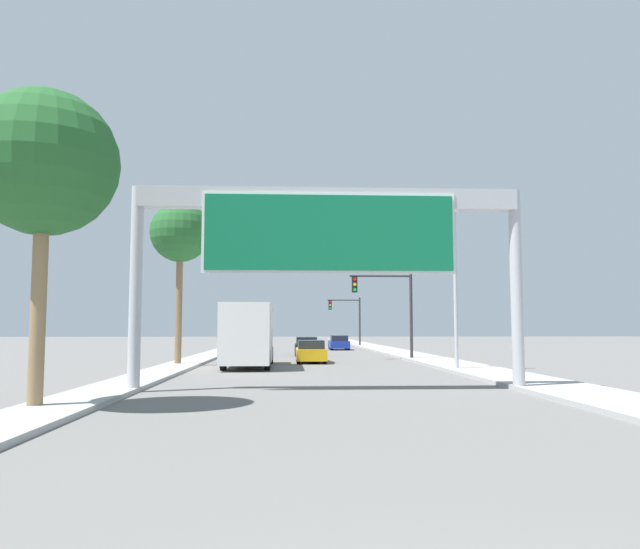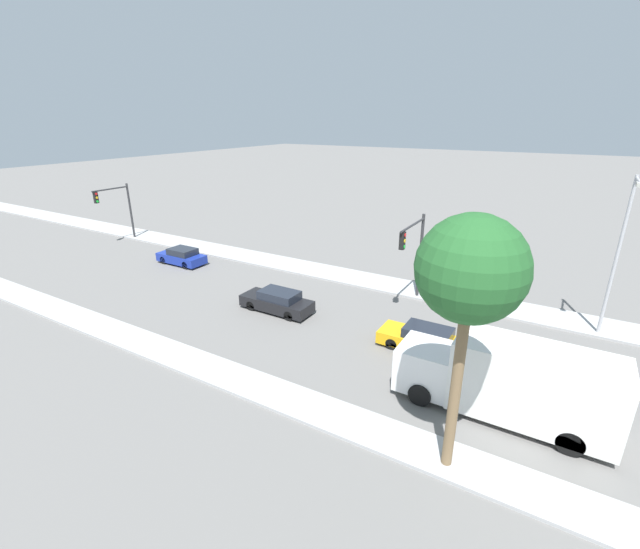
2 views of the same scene
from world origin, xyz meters
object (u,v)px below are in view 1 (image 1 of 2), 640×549
Objects in this scene: sign_gantry at (329,228)px; palm_tree_foreground at (44,164)px; car_mid_center at (339,343)px; traffic_light_mid_block at (349,314)px; street_lamp_right at (450,264)px; truck_box_primary at (249,336)px; traffic_light_near_intersection at (391,300)px; palm_tree_background at (180,234)px; car_mid_left at (306,347)px; car_far_center at (311,352)px.

palm_tree_foreground is (-7.77, -4.51, 0.91)m from sign_gantry.
traffic_light_mid_block is at bearing 79.19° from car_mid_center.
truck_box_primary is at bearing 161.28° from street_lamp_right.
traffic_light_near_intersection is at bearing -90.22° from traffic_light_mid_block.
palm_tree_background is (0.30, 18.76, 1.02)m from palm_tree_foreground.
palm_tree_foreground reaches higher than truck_box_primary.
car_mid_center is at bearing 95.56° from traffic_light_near_intersection.
traffic_light_mid_block is (2.01, 10.52, 3.09)m from car_mid_center.
palm_tree_background is (-3.98, 1.39, 5.69)m from truck_box_primary.
traffic_light_mid_block is 0.62× the size of street_lamp_right.
palm_tree_foreground is at bearing -103.81° from car_mid_left.
truck_box_primary is 7.08m from palm_tree_background.
truck_box_primary is (-7.00, -26.75, 1.04)m from car_mid_center.
street_lamp_right is at bearing 55.07° from sign_gantry.
truck_box_primary reaches higher than car_mid_left.
car_mid_left is at bearing 59.82° from palm_tree_background.
truck_box_primary is at bearing -103.59° from traffic_light_mid_block.
sign_gantry is at bearing -95.05° from car_mid_center.
truck_box_primary is at bearing -140.75° from traffic_light_near_intersection.
palm_tree_background reaches higher than truck_box_primary.
car_mid_center is 11.15m from traffic_light_mid_block.
truck_box_primary is at bearing 105.22° from sign_gantry.
car_mid_center is at bearing 95.86° from street_lamp_right.
traffic_light_mid_block is at bearing 70.10° from palm_tree_background.
sign_gantry is 16.21m from palm_tree_background.
car_mid_center is (3.50, 39.61, -4.80)m from sign_gantry.
street_lamp_right reaches higher than car_far_center.
traffic_light_near_intersection is at bearing 96.40° from street_lamp_right.
truck_box_primary is 1.02× the size of palm_tree_foreground.
car_mid_left is 23.87m from traffic_light_mid_block.
traffic_light_near_intersection is at bearing 39.25° from truck_box_primary.
traffic_light_mid_block is (5.51, 23.02, 3.08)m from car_mid_left.
traffic_light_mid_block is at bearing 80.42° from car_far_center.
car_mid_left is 0.81× the size of traffic_light_near_intersection.
traffic_light_near_intersection reaches higher than car_far_center.
palm_tree_background is at bearing 117.69° from sign_gantry.
traffic_light_mid_block is at bearing 83.73° from sign_gantry.
car_far_center is 33.24m from traffic_light_mid_block.
street_lamp_right reaches higher than palm_tree_foreground.
street_lamp_right is at bearing -18.72° from truck_box_primary.
street_lamp_right is (1.09, -40.69, 1.50)m from traffic_light_mid_block.
traffic_light_mid_block reaches higher than truck_box_primary.
car_mid_left is 0.85× the size of traffic_light_mid_block.
palm_tree_background is 15.02m from street_lamp_right.
palm_tree_foreground is (-7.77, -22.01, 5.72)m from car_far_center.
car_far_center is at bearing 70.55° from palm_tree_foreground.
sign_gantry is at bearing -96.27° from traffic_light_mid_block.
car_mid_center is 0.50× the size of truck_box_primary.
traffic_light_near_intersection is 0.65× the size of street_lamp_right.
palm_tree_foreground reaches higher than car_mid_left.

